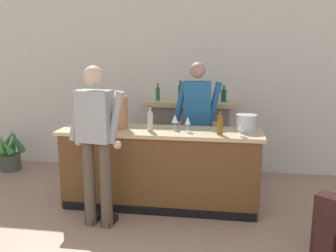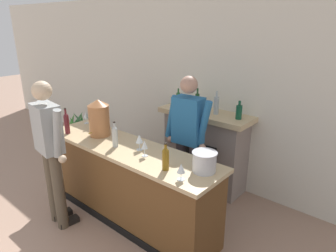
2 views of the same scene
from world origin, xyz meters
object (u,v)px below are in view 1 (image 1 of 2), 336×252
fireplace_stone (190,137)px  wine_glass_front_right (175,119)px  wine_glass_back_row (81,115)px  wine_bottle_rose_blush (92,114)px  wine_bottle_merlot_tall (150,120)px  potted_plant_corner (10,152)px  wine_glass_near_bucket (188,121)px  copper_dispenser (117,109)px  wine_glass_front_left (241,127)px  wine_bottle_port_short (81,119)px  person_bartender (197,121)px  wine_bottle_chardonnay_pale (220,124)px  person_customer (96,140)px  ice_bucket_steel (246,123)px

fireplace_stone → wine_glass_front_right: (-0.06, -1.27, 0.52)m
fireplace_stone → wine_glass_back_row: size_ratio=8.60×
wine_bottle_rose_blush → wine_bottle_merlot_tall: bearing=-19.7°
potted_plant_corner → wine_glass_near_bucket: bearing=-19.8°
copper_dispenser → wine_glass_front_left: size_ratio=2.94×
potted_plant_corner → wine_glass_front_right: 3.11m
wine_bottle_port_short → wine_bottle_merlot_tall: wine_bottle_port_short is taller
person_bartender → wine_bottle_rose_blush: person_bartender is taller
wine_bottle_rose_blush → wine_bottle_chardonnay_pale: 1.69m
copper_dispenser → wine_bottle_merlot_tall: copper_dispenser is taller
potted_plant_corner → person_customer: size_ratio=0.41×
person_bartender → wine_bottle_merlot_tall: size_ratio=5.77×
wine_glass_near_bucket → potted_plant_corner: bearing=160.2°
ice_bucket_steel → wine_glass_front_right: bearing=-176.8°
person_bartender → wine_bottle_port_short: bearing=-147.0°
ice_bucket_steel → wine_bottle_merlot_tall: wine_bottle_merlot_tall is taller
wine_bottle_port_short → wine_glass_front_right: 1.12m
wine_bottle_port_short → wine_glass_front_right: (1.10, 0.23, -0.02)m
potted_plant_corner → wine_glass_back_row: bearing=-27.7°
wine_bottle_port_short → copper_dispenser: bearing=32.3°
potted_plant_corner → wine_glass_front_left: size_ratio=4.53×
person_customer → person_bartender: size_ratio=1.00×
ice_bucket_steel → wine_bottle_chardonnay_pale: wine_bottle_chardonnay_pale is taller
copper_dispenser → wine_bottle_merlot_tall: bearing=-15.1°
person_bartender → wine_glass_back_row: 1.55m
person_bartender → wine_glass_front_left: person_bartender is taller
ice_bucket_steel → wine_glass_back_row: ice_bucket_steel is taller
ice_bucket_steel → wine_bottle_chardonnay_pale: size_ratio=0.87×
wine_glass_front_right → wine_bottle_port_short: bearing=-168.0°
fireplace_stone → copper_dispenser: fireplace_stone is taller
fireplace_stone → wine_bottle_port_short: bearing=-127.6°
person_customer → wine_bottle_merlot_tall: (0.48, 0.55, 0.13)m
copper_dispenser → wine_glass_back_row: copper_dispenser is taller
potted_plant_corner → wine_bottle_rose_blush: wine_bottle_rose_blush is taller
person_customer → copper_dispenser: 0.71m
fireplace_stone → wine_bottle_merlot_tall: bearing=-103.9°
fireplace_stone → person_bartender: 0.77m
wine_glass_near_bucket → ice_bucket_steel: bearing=10.5°
copper_dispenser → wine_bottle_port_short: 0.45m
wine_bottle_rose_blush → wine_bottle_merlot_tall: size_ratio=0.93×
wine_bottle_port_short → wine_bottle_rose_blush: (-0.01, 0.41, -0.02)m
fireplace_stone → copper_dispenser: bearing=-121.7°
person_customer → wine_bottle_rose_blush: (-0.35, 0.85, 0.12)m
wine_glass_front_right → wine_bottle_merlot_tall: bearing=-157.9°
potted_plant_corner → wine_bottle_port_short: 2.29m
wine_glass_back_row → wine_glass_front_right: bearing=-7.7°
wine_bottle_port_short → person_customer: bearing=-52.2°
person_bartender → wine_bottle_rose_blush: (-1.33, -0.44, 0.13)m
wine_bottle_port_short → wine_glass_front_left: wine_bottle_port_short is taller
wine_bottle_port_short → wine_glass_near_bucket: size_ratio=1.89×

